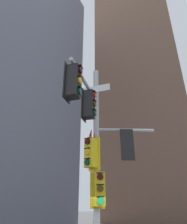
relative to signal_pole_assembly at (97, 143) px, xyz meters
name	(u,v)px	position (x,y,z in m)	size (l,w,h in m)	color
building_mid_block	(142,82)	(-2.75, 27.90, 19.60)	(13.76, 13.76, 47.54)	brown
signal_pole_assembly	(97,143)	(0.00, 0.00, 0.00)	(2.59, 3.75, 7.47)	#B2B2B5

